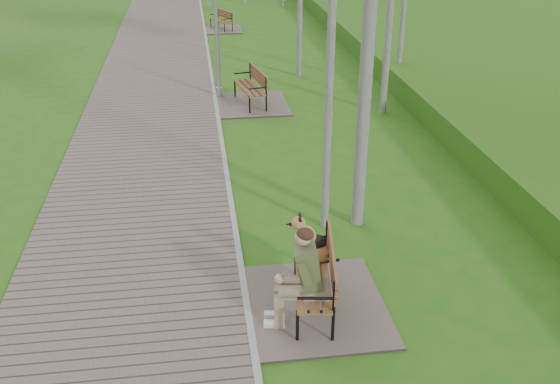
# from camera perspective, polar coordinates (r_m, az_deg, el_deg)

# --- Properties ---
(ground) EXTENTS (120.00, 120.00, 0.00)m
(ground) POSITION_cam_1_polar(r_m,az_deg,el_deg) (11.72, -4.44, -1.42)
(ground) COLOR #2A6016
(ground) RESTS_ON ground
(walkway) EXTENTS (3.50, 67.00, 0.04)m
(walkway) POSITION_cam_1_polar(r_m,az_deg,el_deg) (32.34, -10.47, 16.31)
(walkway) COLOR #6B5D57
(walkway) RESTS_ON ground
(kerb) EXTENTS (0.10, 67.00, 0.05)m
(kerb) POSITION_cam_1_polar(r_m,az_deg,el_deg) (32.32, -7.25, 16.53)
(kerb) COLOR #999993
(kerb) RESTS_ON ground
(embankment) EXTENTS (14.00, 70.00, 1.60)m
(embankment) POSITION_cam_1_polar(r_m,az_deg,el_deg) (33.30, 14.83, 16.14)
(embankment) COLOR #40711E
(embankment) RESTS_ON ground
(bench_main) EXTENTS (1.99, 2.21, 1.73)m
(bench_main) POSITION_cam_1_polar(r_m,az_deg,el_deg) (8.77, 2.72, -8.08)
(bench_main) COLOR #6B5D57
(bench_main) RESTS_ON ground
(bench_second) EXTENTS (1.95, 2.17, 1.20)m
(bench_second) POSITION_cam_1_polar(r_m,az_deg,el_deg) (17.19, -2.74, 8.66)
(bench_second) COLOR #6B5D57
(bench_second) RESTS_ON ground
(bench_third) EXTENTS (1.55, 1.73, 0.95)m
(bench_third) POSITION_cam_1_polar(r_m,az_deg,el_deg) (26.72, -5.36, 14.89)
(bench_third) COLOR #6B5D57
(bench_third) RESTS_ON ground
(lamp_post_near) EXTENTS (0.19, 0.19, 4.92)m
(lamp_post_near) POSITION_cam_1_polar(r_m,az_deg,el_deg) (17.45, -5.89, 15.86)
(lamp_post_near) COLOR #9DA0A5
(lamp_post_near) RESTS_ON ground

